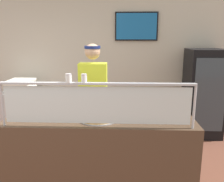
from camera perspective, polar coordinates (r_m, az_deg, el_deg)
name	(u,v)px	position (r m, az deg, el deg)	size (l,w,h in m)	color
ground_plane	(104,163)	(3.74, -1.83, -16.78)	(12.00, 12.00, 0.00)	brown
shop_rear_unit	(110,61)	(4.88, -0.45, 7.17)	(6.54, 0.13, 2.70)	beige
serving_counter	(100,156)	(2.93, -2.89, -15.25)	(2.14, 0.66, 0.95)	#4C3828
sneeze_guard	(97,99)	(2.39, -3.69, -2.03)	(1.96, 0.06, 0.46)	#B2B5BC
pizza_tray	(98,118)	(2.70, -3.29, -6.33)	(0.46, 0.46, 0.04)	#9EA0A8
pizza_server	(103,116)	(2.67, -2.27, -6.05)	(0.07, 0.28, 0.01)	#ADAFB7
parmesan_shaker	(69,79)	(2.39, -10.30, 2.92)	(0.06, 0.06, 0.09)	white
pepper_flake_shaker	(84,79)	(2.36, -6.67, 2.91)	(0.06, 0.06, 0.09)	white
worker_figure	(94,99)	(3.35, -4.40, -1.81)	(0.41, 0.50, 1.76)	#23232D
drink_fridge	(203,93)	(4.77, 20.94, -0.47)	(0.65, 0.66, 1.63)	black
prep_shelf	(23,112)	(4.98, -20.50, -4.69)	(0.70, 0.55, 0.83)	#B7BABF
pizza_box_stack	(21,85)	(4.85, -20.97, 1.24)	(0.47, 0.45, 0.22)	silver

